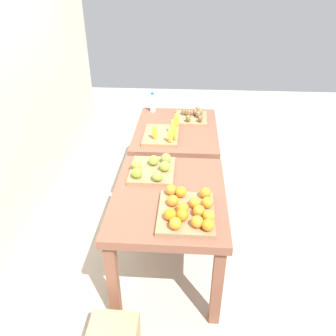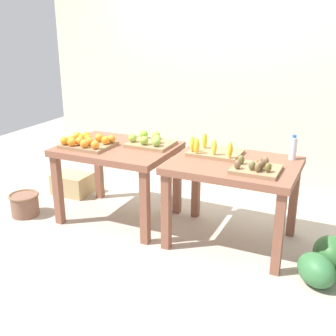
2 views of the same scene
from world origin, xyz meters
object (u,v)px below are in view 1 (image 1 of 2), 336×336
orange_bin (188,210)px  water_bottle (153,103)px  display_table_right (176,138)px  kiwi_bin (192,117)px  apple_bin (152,169)px  banana_crate (163,134)px  watermelon_pile (196,138)px  display_table_left (169,205)px

orange_bin → water_bottle: water_bottle is taller
water_bottle → display_table_right: bearing=-146.6°
kiwi_bin → water_bottle: 0.48m
display_table_right → apple_bin: size_ratio=2.50×
banana_crate → water_bottle: water_bottle is taller
display_table_right → water_bottle: size_ratio=4.93×
apple_bin → kiwi_bin: 1.11m
orange_bin → watermelon_pile: orange_bin is taller
display_table_left → watermelon_pile: (2.03, -0.22, -0.44)m
banana_crate → water_bottle: (0.64, 0.17, 0.06)m
apple_bin → water_bottle: water_bottle is taller
kiwi_bin → watermelon_pile: kiwi_bin is taller
display_table_left → orange_bin: 0.31m
display_table_right → banana_crate: size_ratio=2.36×
kiwi_bin → watermelon_pile: 0.91m
display_table_left → banana_crate: size_ratio=2.36×
watermelon_pile → display_table_left: bearing=173.7°
banana_crate → display_table_left: bearing=-172.9°
apple_bin → water_bottle: 1.28m
display_table_left → watermelon_pile: size_ratio=1.57×
display_table_right → banana_crate: 0.29m
banana_crate → kiwi_bin: 0.51m
orange_bin → kiwi_bin: bearing=-0.6°
orange_bin → display_table_right: bearing=5.7°
orange_bin → display_table_left: bearing=29.6°
orange_bin → kiwi_bin: 1.57m
watermelon_pile → orange_bin: bearing=177.8°
water_bottle → watermelon_pile: bearing=-45.7°
display_table_right → apple_bin: bearing=170.4°
apple_bin → watermelon_pile: (1.77, -0.37, -0.58)m
display_table_right → kiwi_bin: bearing=-35.4°
water_bottle → watermelon_pile: size_ratio=0.32×
display_table_right → watermelon_pile: 1.04m
orange_bin → apple_bin: (0.50, 0.28, -0.01)m
kiwi_bin → display_table_left: bearing=173.5°
display_table_right → orange_bin: size_ratio=2.27×
display_table_right → orange_bin: bearing=-174.3°
display_table_left → kiwi_bin: (1.33, -0.15, 0.14)m
display_table_left → banana_crate: banana_crate is taller
orange_bin → watermelon_pile: bearing=-2.2°
orange_bin → kiwi_bin: (1.57, -0.02, -0.01)m
water_bottle → watermelon_pile: 0.95m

